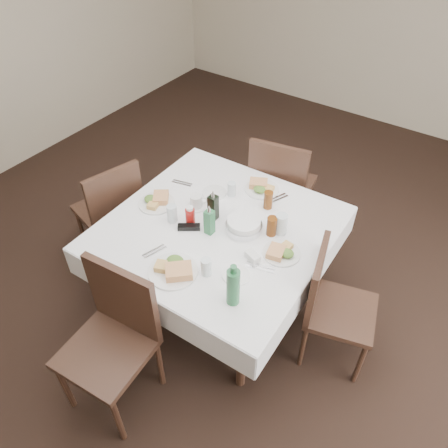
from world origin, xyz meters
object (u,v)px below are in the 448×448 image
at_px(dining_table, 218,234).
at_px(chair_north, 280,184).
at_px(water_n, 232,189).
at_px(green_bottle, 233,286).
at_px(chair_east, 330,300).
at_px(water_w, 172,213).
at_px(coffee_mug, 197,202).
at_px(oil_cruet_dark, 213,206).
at_px(oil_cruet_green, 209,221).
at_px(water_s, 206,267).
at_px(water_e, 281,224).
at_px(bread_basket, 244,225).
at_px(chair_south, 115,331).
at_px(chair_west, 112,207).
at_px(ketchup_bottle, 190,216).

bearing_deg(dining_table, chair_north, 89.82).
distance_m(water_n, green_bottle, 0.98).
xyz_separation_m(chair_north, chair_east, (0.84, -0.85, -0.06)).
xyz_separation_m(water_w, coffee_mug, (0.05, 0.21, -0.02)).
relative_size(chair_north, oil_cruet_dark, 4.16).
height_order(chair_north, oil_cruet_green, chair_north).
bearing_deg(chair_east, water_n, 163.01).
height_order(water_s, green_bottle, green_bottle).
bearing_deg(chair_east, oil_cruet_green, -171.67).
bearing_deg(dining_table, water_e, 26.74).
bearing_deg(bread_basket, oil_cruet_dark, -174.60).
height_order(chair_east, oil_cruet_dark, oil_cruet_dark).
bearing_deg(dining_table, water_s, -64.05).
bearing_deg(oil_cruet_dark, coffee_mug, 169.91).
height_order(chair_south, oil_cruet_dark, chair_south).
bearing_deg(dining_table, chair_west, -174.03).
distance_m(chair_west, green_bottle, 1.49).
distance_m(water_s, ketchup_bottle, 0.48).
distance_m(chair_east, water_s, 0.84).
xyz_separation_m(chair_south, coffee_mug, (-0.15, 1.01, 0.23)).
bearing_deg(water_n, water_s, -67.29).
relative_size(chair_east, oil_cruet_green, 3.89).
relative_size(water_s, oil_cruet_dark, 0.49).
bearing_deg(oil_cruet_green, water_w, -169.98).
relative_size(dining_table, green_bottle, 5.07).
distance_m(chair_south, water_s, 0.66).
distance_m(chair_north, chair_west, 1.39).
distance_m(water_s, oil_cruet_green, 0.37).
xyz_separation_m(chair_west, green_bottle, (1.40, -0.37, 0.35)).
bearing_deg(green_bottle, water_w, 154.80).
distance_m(chair_west, water_e, 1.40).
xyz_separation_m(chair_west, coffee_mug, (0.72, 0.18, 0.26)).
height_order(dining_table, water_n, water_n).
distance_m(water_w, bread_basket, 0.50).
distance_m(dining_table, water_n, 0.38).
relative_size(water_w, oil_cruet_green, 0.55).
relative_size(chair_north, chair_east, 1.11).
height_order(chair_north, water_e, chair_north).
relative_size(chair_south, oil_cruet_green, 4.30).
bearing_deg(oil_cruet_dark, water_s, -59.10).
xyz_separation_m(chair_south, oil_cruet_green, (0.08, 0.85, 0.29)).
distance_m(chair_south, ketchup_bottle, 0.89).
height_order(water_n, ketchup_bottle, ketchup_bottle).
distance_m(chair_east, oil_cruet_dark, 0.98).
relative_size(water_s, water_e, 0.80).
bearing_deg(coffee_mug, water_e, 9.80).
relative_size(chair_south, chair_east, 1.11).
bearing_deg(chair_north, oil_cruet_green, -90.85).
relative_size(oil_cruet_dark, coffee_mug, 1.74).
relative_size(chair_south, water_n, 9.08).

